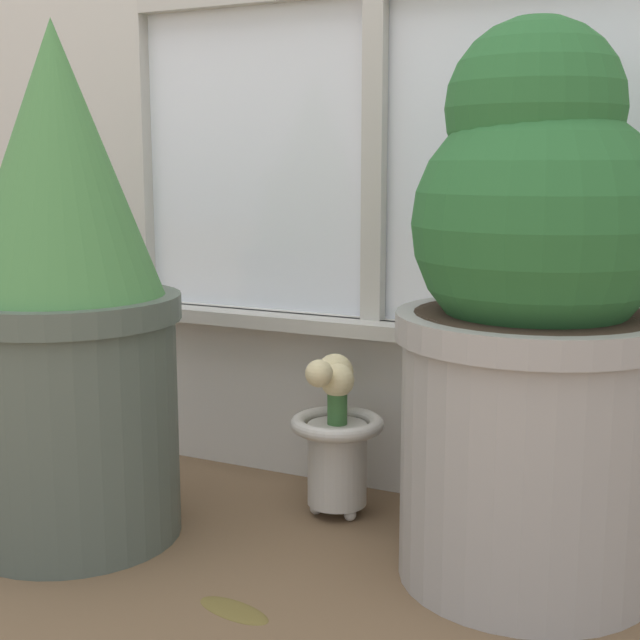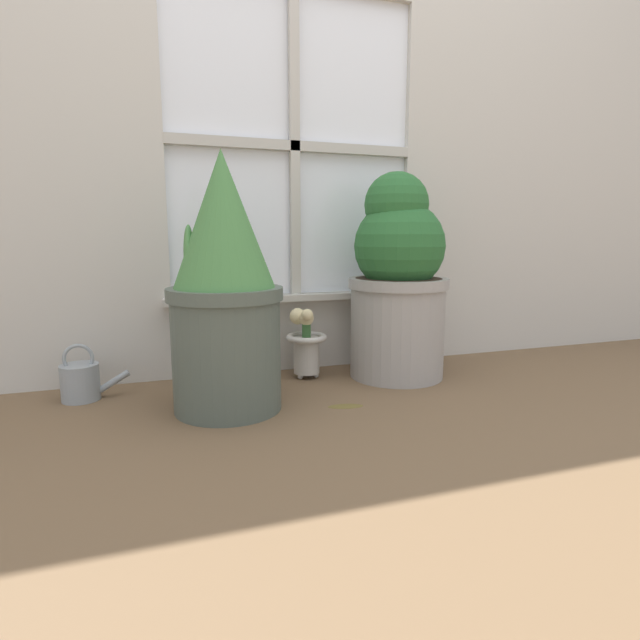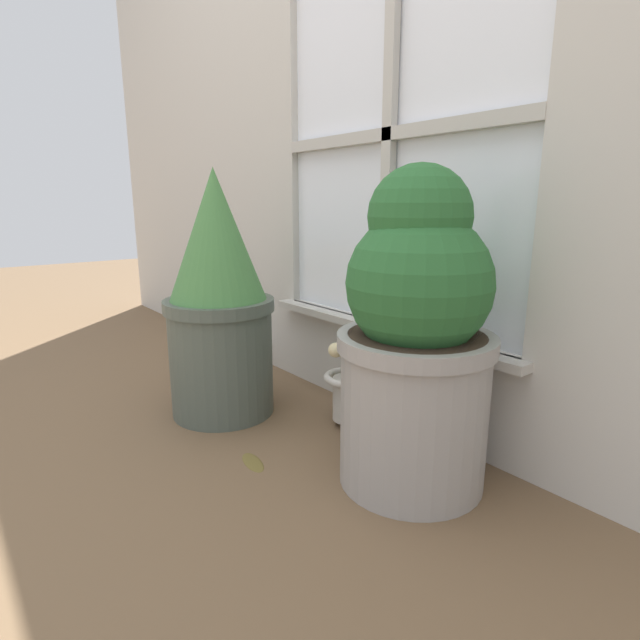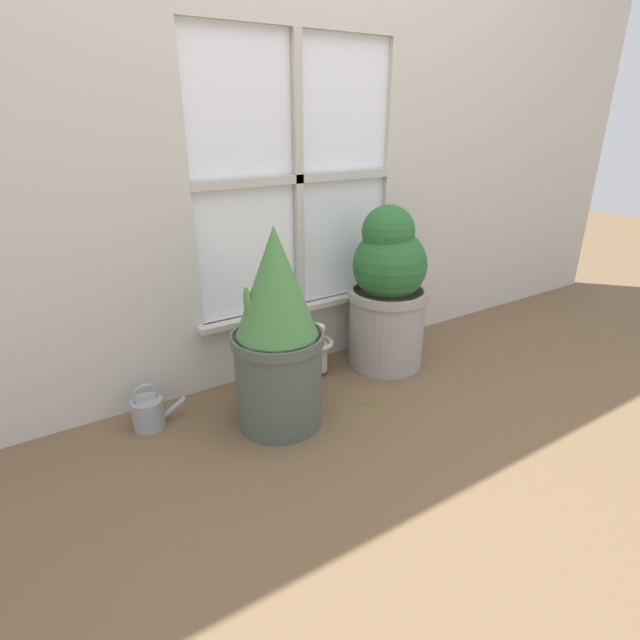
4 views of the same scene
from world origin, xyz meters
name	(u,v)px [view 2 (image 2 of 4)]	position (x,y,z in m)	size (l,w,h in m)	color
ground_plane	(348,414)	(0.00, 0.00, 0.00)	(10.00, 10.00, 0.00)	brown
wall_with_window	(292,23)	(0.00, 0.57, 1.27)	(4.40, 0.10, 2.50)	beige
potted_plant_left	(225,290)	(-0.32, 0.16, 0.36)	(0.34, 0.34, 0.76)	#4C564C
potted_plant_right	(398,280)	(0.32, 0.33, 0.36)	(0.36, 0.36, 0.74)	#9E9993
flower_vase	(306,343)	(0.00, 0.41, 0.13)	(0.15, 0.15, 0.26)	#BCB7AD
watering_can	(81,381)	(-0.76, 0.39, 0.06)	(0.21, 0.12, 0.18)	gray
fallen_leaf	(346,405)	(0.02, 0.07, 0.00)	(0.12, 0.06, 0.01)	brown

